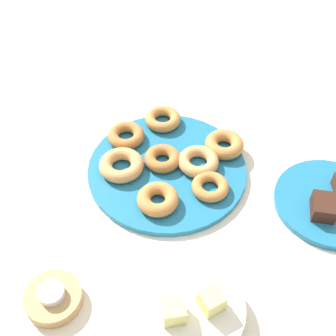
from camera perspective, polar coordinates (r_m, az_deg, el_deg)
ground_plane at (r=0.98m, az=-0.12°, el=-0.44°), size 2.40×2.40×0.00m
donut_plate at (r=0.97m, az=-0.12°, el=-0.16°), size 0.34×0.34×0.01m
donut_0 at (r=0.97m, az=3.83°, el=0.96°), size 0.12×0.12×0.03m
donut_1 at (r=0.96m, az=-5.90°, el=0.33°), size 0.10×0.10×0.03m
donut_2 at (r=0.89m, az=-1.29°, el=-3.96°), size 0.11×0.11×0.03m
donut_3 at (r=1.06m, az=-0.53°, el=6.22°), size 0.12×0.12×0.02m
donut_4 at (r=0.97m, az=-0.69°, el=1.21°), size 0.11×0.11×0.02m
donut_5 at (r=1.00m, az=7.12°, el=2.97°), size 0.11×0.11×0.03m
donut_6 at (r=1.02m, az=-5.31°, el=4.11°), size 0.12×0.12×0.02m
donut_7 at (r=0.92m, az=5.35°, el=-2.37°), size 0.11×0.11×0.02m
cake_plate at (r=0.97m, az=19.75°, el=-4.10°), size 0.22×0.22×0.01m
brownie_far at (r=0.93m, az=19.03°, el=-4.66°), size 0.06×0.06×0.03m
candle_holder at (r=0.82m, az=-14.27°, el=-15.63°), size 0.10×0.10×0.02m
tealight at (r=0.81m, az=-14.52°, el=-15.02°), size 0.04×0.04×0.01m
fruit_bowl at (r=0.78m, az=2.96°, el=-17.64°), size 0.18×0.18×0.03m
melon_chunk_left at (r=0.76m, az=5.50°, el=-16.34°), size 0.05×0.05×0.04m
melon_chunk_right at (r=0.74m, az=0.70°, el=-17.63°), size 0.04×0.04×0.04m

